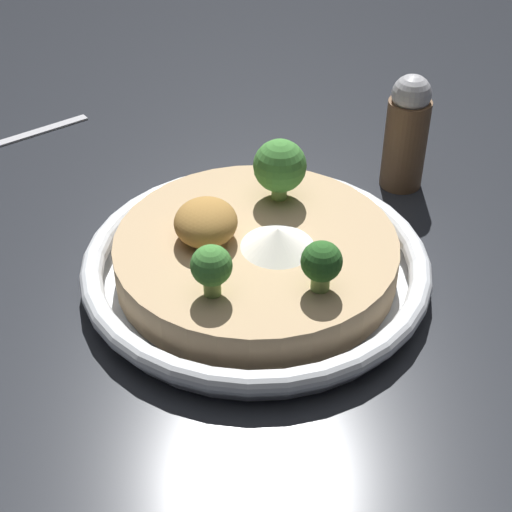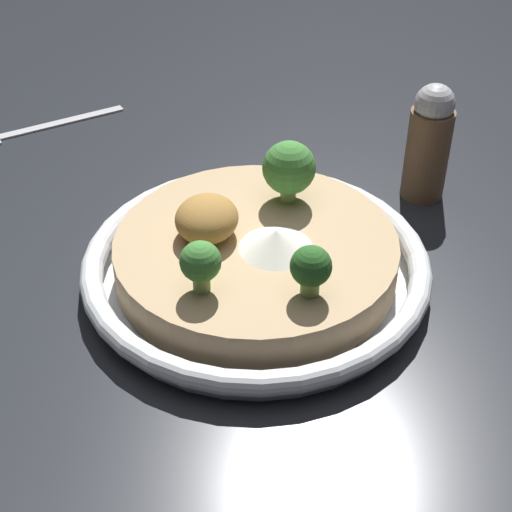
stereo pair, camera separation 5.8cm
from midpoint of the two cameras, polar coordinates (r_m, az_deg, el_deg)
ground_plane at (r=0.60m, az=2.79°, el=-1.85°), size 6.00×6.00×0.00m
risotto_bowl at (r=0.59m, az=2.84°, el=-0.54°), size 0.26×0.26×0.04m
cheese_sprinkle at (r=0.56m, az=4.44°, el=1.12°), size 0.05×0.05×0.02m
crispy_onion_garnish at (r=0.57m, az=-0.62°, el=2.83°), size 0.05×0.05×0.03m
broccoli_right at (r=0.51m, az=-0.84°, el=-0.67°), size 0.03×0.03×0.04m
broccoli_back_left at (r=0.60m, az=5.19°, el=6.26°), size 0.04×0.04×0.05m
broccoli_back_right at (r=0.52m, az=7.24°, el=-1.01°), size 0.03×0.03×0.04m
fork_utensil at (r=0.81m, az=-15.21°, el=8.57°), size 0.13×0.15×0.00m
pepper_shaker at (r=0.69m, az=14.88°, el=7.94°), size 0.04×0.04×0.10m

